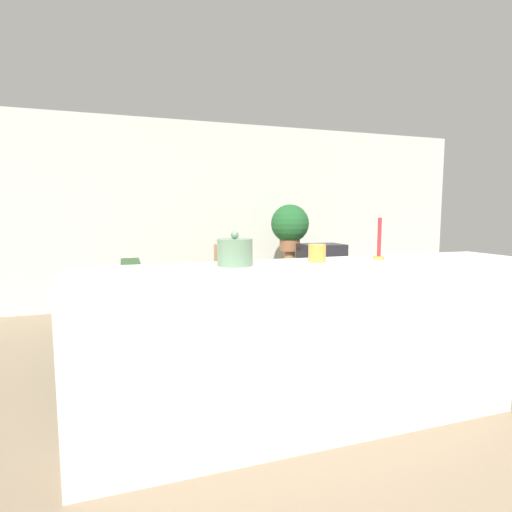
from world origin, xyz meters
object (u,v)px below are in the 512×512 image
television (321,261)px  wooden_chair (230,274)px  couch (170,326)px  decorative_bowl (235,252)px  potted_plant (290,225)px

television → wooden_chair: 1.28m
couch → wooden_chair: bearing=56.9°
wooden_chair → decorative_bowl: decorative_bowl is taller
television → decorative_bowl: size_ratio=2.93×
couch → television: bearing=25.5°
couch → decorative_bowl: size_ratio=10.33×
television → potted_plant: size_ratio=0.89×
couch → decorative_bowl: bearing=-83.6°
television → decorative_bowl: (-1.97, -2.70, 0.44)m
decorative_bowl → wooden_chair: bearing=75.7°
television → wooden_chair: size_ratio=0.63×
wooden_chair → couch: bearing=-123.1°
couch → television: size_ratio=3.52×
couch → television: 2.43m
couch → potted_plant: size_ratio=3.13×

